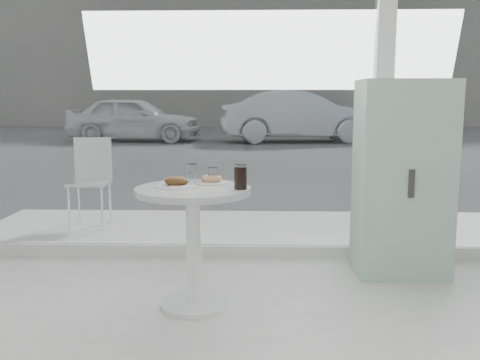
{
  "coord_description": "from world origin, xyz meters",
  "views": [
    {
      "loc": [
        -0.1,
        -1.36,
        1.32
      ],
      "look_at": [
        -0.2,
        1.7,
        0.85
      ],
      "focal_mm": 40.0,
      "sensor_mm": 36.0,
      "label": 1
    }
  ],
  "objects_px": {
    "plate_donut": "(212,180)",
    "mint_cabinet": "(403,179)",
    "main_table": "(193,222)",
    "cola_glass": "(241,177)",
    "plate_fritter": "(177,183)",
    "water_tumbler_a": "(191,175)",
    "car_silver": "(299,116)",
    "patio_chair": "(91,176)",
    "water_tumbler_b": "(213,177)",
    "car_white": "(134,119)"
  },
  "relations": [
    {
      "from": "plate_donut",
      "to": "mint_cabinet",
      "type": "bearing_deg",
      "value": 21.72
    },
    {
      "from": "main_table",
      "to": "cola_glass",
      "type": "bearing_deg",
      "value": -8.74
    },
    {
      "from": "plate_fritter",
      "to": "water_tumbler_a",
      "type": "height_order",
      "value": "water_tumbler_a"
    },
    {
      "from": "car_silver",
      "to": "plate_donut",
      "type": "bearing_deg",
      "value": 166.69
    },
    {
      "from": "plate_fritter",
      "to": "water_tumbler_a",
      "type": "bearing_deg",
      "value": 64.9
    },
    {
      "from": "patio_chair",
      "to": "water_tumbler_b",
      "type": "distance_m",
      "value": 2.34
    },
    {
      "from": "plate_fritter",
      "to": "water_tumbler_a",
      "type": "relative_size",
      "value": 1.93
    },
    {
      "from": "patio_chair",
      "to": "water_tumbler_b",
      "type": "bearing_deg",
      "value": -55.21
    },
    {
      "from": "mint_cabinet",
      "to": "cola_glass",
      "type": "bearing_deg",
      "value": -148.35
    },
    {
      "from": "cola_glass",
      "to": "plate_fritter",
      "type": "bearing_deg",
      "value": 172.1
    },
    {
      "from": "plate_fritter",
      "to": "water_tumbler_b",
      "type": "xyz_separation_m",
      "value": [
        0.21,
        0.14,
        0.02
      ]
    },
    {
      "from": "car_silver",
      "to": "plate_fritter",
      "type": "bearing_deg",
      "value": 165.9
    },
    {
      "from": "plate_donut",
      "to": "water_tumbler_a",
      "type": "distance_m",
      "value": 0.14
    },
    {
      "from": "plate_fritter",
      "to": "plate_donut",
      "type": "xyz_separation_m",
      "value": [
        0.2,
        0.15,
        -0.01
      ]
    },
    {
      "from": "main_table",
      "to": "car_white",
      "type": "height_order",
      "value": "car_white"
    },
    {
      "from": "water_tumbler_b",
      "to": "cola_glass",
      "type": "bearing_deg",
      "value": -46.29
    },
    {
      "from": "water_tumbler_a",
      "to": "cola_glass",
      "type": "distance_m",
      "value": 0.39
    },
    {
      "from": "mint_cabinet",
      "to": "cola_glass",
      "type": "height_order",
      "value": "mint_cabinet"
    },
    {
      "from": "mint_cabinet",
      "to": "water_tumbler_a",
      "type": "height_order",
      "value": "mint_cabinet"
    },
    {
      "from": "plate_donut",
      "to": "patio_chair",
      "type": "bearing_deg",
      "value": 126.7
    },
    {
      "from": "car_white",
      "to": "water_tumbler_a",
      "type": "height_order",
      "value": "car_white"
    },
    {
      "from": "patio_chair",
      "to": "car_white",
      "type": "bearing_deg",
      "value": 98.86
    },
    {
      "from": "car_white",
      "to": "car_silver",
      "type": "distance_m",
      "value": 5.05
    },
    {
      "from": "patio_chair",
      "to": "plate_fritter",
      "type": "relative_size",
      "value": 3.55
    },
    {
      "from": "plate_donut",
      "to": "water_tumbler_a",
      "type": "height_order",
      "value": "water_tumbler_a"
    },
    {
      "from": "car_white",
      "to": "cola_glass",
      "type": "relative_size",
      "value": 27.16
    },
    {
      "from": "mint_cabinet",
      "to": "plate_donut",
      "type": "height_order",
      "value": "mint_cabinet"
    },
    {
      "from": "plate_fritter",
      "to": "car_white",
      "type": "bearing_deg",
      "value": 104.07
    },
    {
      "from": "main_table",
      "to": "water_tumbler_a",
      "type": "distance_m",
      "value": 0.32
    },
    {
      "from": "patio_chair",
      "to": "plate_fritter",
      "type": "bearing_deg",
      "value": -61.46
    },
    {
      "from": "mint_cabinet",
      "to": "water_tumbler_a",
      "type": "bearing_deg",
      "value": -160.85
    },
    {
      "from": "patio_chair",
      "to": "plate_fritter",
      "type": "xyz_separation_m",
      "value": [
        1.18,
        -2.0,
        0.25
      ]
    },
    {
      "from": "plate_fritter",
      "to": "water_tumbler_a",
      "type": "xyz_separation_m",
      "value": [
        0.07,
        0.15,
        0.03
      ]
    },
    {
      "from": "water_tumbler_a",
      "to": "cola_glass",
      "type": "xyz_separation_m",
      "value": [
        0.33,
        -0.2,
        0.02
      ]
    },
    {
      "from": "patio_chair",
      "to": "water_tumbler_b",
      "type": "xyz_separation_m",
      "value": [
        1.39,
        -1.86,
        0.27
      ]
    },
    {
      "from": "mint_cabinet",
      "to": "car_silver",
      "type": "height_order",
      "value": "car_silver"
    },
    {
      "from": "main_table",
      "to": "car_white",
      "type": "distance_m",
      "value": 13.63
    },
    {
      "from": "plate_donut",
      "to": "water_tumbler_b",
      "type": "xyz_separation_m",
      "value": [
        0.01,
        -0.01,
        0.03
      ]
    },
    {
      "from": "mint_cabinet",
      "to": "water_tumbler_b",
      "type": "distance_m",
      "value": 1.48
    },
    {
      "from": "car_white",
      "to": "car_silver",
      "type": "bearing_deg",
      "value": -87.3
    },
    {
      "from": "patio_chair",
      "to": "car_silver",
      "type": "bearing_deg",
      "value": 73.33
    },
    {
      "from": "car_white",
      "to": "plate_fritter",
      "type": "relative_size",
      "value": 16.45
    },
    {
      "from": "water_tumbler_a",
      "to": "car_silver",
      "type": "bearing_deg",
      "value": 82.63
    },
    {
      "from": "patio_chair",
      "to": "water_tumbler_a",
      "type": "xyz_separation_m",
      "value": [
        1.25,
        -1.85,
        0.28
      ]
    },
    {
      "from": "cola_glass",
      "to": "mint_cabinet",
      "type": "bearing_deg",
      "value": 32.55
    },
    {
      "from": "plate_donut",
      "to": "car_white",
      "type": "bearing_deg",
      "value": 105.06
    },
    {
      "from": "car_silver",
      "to": "water_tumbler_b",
      "type": "height_order",
      "value": "car_silver"
    },
    {
      "from": "main_table",
      "to": "patio_chair",
      "type": "bearing_deg",
      "value": 122.38
    },
    {
      "from": "patio_chair",
      "to": "cola_glass",
      "type": "xyz_separation_m",
      "value": [
        1.57,
        -2.06,
        0.29
      ]
    },
    {
      "from": "plate_donut",
      "to": "water_tumbler_a",
      "type": "xyz_separation_m",
      "value": [
        -0.13,
        -0.0,
        0.04
      ]
    }
  ]
}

